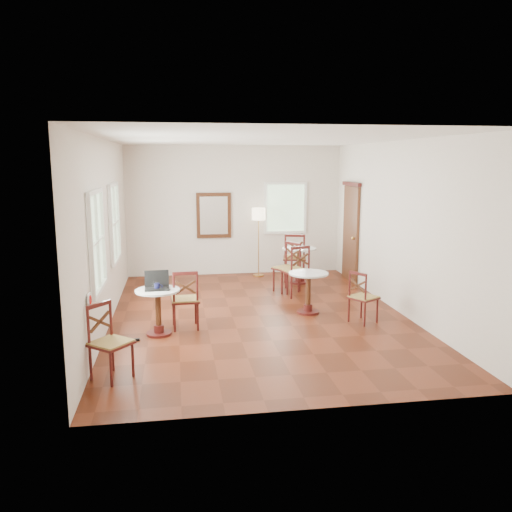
{
  "coord_description": "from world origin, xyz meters",
  "views": [
    {
      "loc": [
        -1.39,
        -8.58,
        2.65
      ],
      "look_at": [
        0.0,
        0.3,
        1.0
      ],
      "focal_mm": 36.5,
      "sensor_mm": 36.0,
      "label": 1
    }
  ],
  "objects": [
    {
      "name": "cafe_table_mid",
      "position": [
        0.89,
        0.03,
        0.45
      ],
      "size": [
        0.69,
        0.69,
        0.73
      ],
      "color": "#4A1612",
      "rests_on": "ground"
    },
    {
      "name": "ground",
      "position": [
        0.0,
        0.0,
        0.0
      ],
      "size": [
        7.0,
        7.0,
        0.0
      ],
      "primitive_type": "plane",
      "color": "#551F0E",
      "rests_on": "ground"
    },
    {
      "name": "power_adapter",
      "position": [
        -2.01,
        -0.99,
        0.02
      ],
      "size": [
        0.09,
        0.05,
        0.03
      ],
      "primitive_type": "cube",
      "color": "black",
      "rests_on": "ground"
    },
    {
      "name": "cafe_table_near",
      "position": [
        -1.68,
        -0.75,
        0.44
      ],
      "size": [
        0.68,
        0.68,
        0.72
      ],
      "color": "#4A1612",
      "rests_on": "ground"
    },
    {
      "name": "water_glass",
      "position": [
        -1.73,
        -0.73,
        0.77
      ],
      "size": [
        0.07,
        0.07,
        0.11
      ],
      "primitive_type": "cylinder",
      "color": "white",
      "rests_on": "cafe_table_near"
    },
    {
      "name": "chair_near_a",
      "position": [
        -1.27,
        -0.5,
        0.48
      ],
      "size": [
        0.46,
        0.46,
        0.96
      ],
      "rotation": [
        0.0,
        0.0,
        3.19
      ],
      "color": "#4A1612",
      "rests_on": "ground"
    },
    {
      "name": "laptop",
      "position": [
        -1.69,
        -0.68,
        0.78
      ],
      "size": [
        0.38,
        0.32,
        0.26
      ],
      "rotation": [
        0.0,
        0.0,
        0.04
      ],
      "color": "black",
      "rests_on": "cafe_table_near"
    },
    {
      "name": "chair_mid_b",
      "position": [
        1.64,
        -0.64,
        0.43
      ],
      "size": [
        0.55,
        0.55,
        0.87
      ],
      "rotation": [
        0.0,
        0.0,
        2.12
      ],
      "color": "#4A1612",
      "rests_on": "ground"
    },
    {
      "name": "chair_near_b",
      "position": [
        -2.22,
        -2.32,
        0.47
      ],
      "size": [
        0.61,
        0.61,
        0.94
      ],
      "rotation": [
        0.0,
        0.0,
        0.86
      ],
      "color": "#4A1612",
      "rests_on": "ground"
    },
    {
      "name": "navy_mug",
      "position": [
        -1.68,
        -0.75,
        0.77
      ],
      "size": [
        0.12,
        0.08,
        0.1
      ],
      "color": "#0F1034",
      "rests_on": "cafe_table_near"
    },
    {
      "name": "room_shell",
      "position": [
        -0.06,
        0.27,
        1.89
      ],
      "size": [
        5.02,
        7.02,
        3.01
      ],
      "color": "silver",
      "rests_on": "ground"
    },
    {
      "name": "chair_back_a",
      "position": [
        1.21,
        2.48,
        0.54
      ],
      "size": [
        0.6,
        0.6,
        1.08
      ],
      "rotation": [
        0.0,
        0.0,
        2.92
      ],
      "color": "#4A1612",
      "rests_on": "ground"
    },
    {
      "name": "cafe_table_back",
      "position": [
        1.27,
        2.31,
        0.48
      ],
      "size": [
        0.74,
        0.74,
        0.78
      ],
      "color": "#4A1612",
      "rests_on": "ground"
    },
    {
      "name": "chair_back_b",
      "position": [
        0.86,
        1.62,
        0.5
      ],
      "size": [
        0.64,
        0.64,
        1.0
      ],
      "rotation": [
        0.0,
        0.0,
        -0.95
      ],
      "color": "#4A1612",
      "rests_on": "ground"
    },
    {
      "name": "floor_lamp",
      "position": [
        0.5,
        3.15,
        1.34
      ],
      "size": [
        0.31,
        0.31,
        1.59
      ],
      "color": "#BF8C3F",
      "rests_on": "ground"
    },
    {
      "name": "mouse",
      "position": [
        -1.53,
        -0.85,
        0.73
      ],
      "size": [
        0.09,
        0.06,
        0.03
      ],
      "primitive_type": "ellipsoid",
      "rotation": [
        0.0,
        0.0,
        0.14
      ],
      "color": "black",
      "rests_on": "cafe_table_near"
    },
    {
      "name": "chair_mid_a",
      "position": [
        0.95,
        1.23,
        0.51
      ],
      "size": [
        0.59,
        0.59,
        1.02
      ],
      "rotation": [
        0.0,
        0.0,
        3.43
      ],
      "color": "#4A1612",
      "rests_on": "ground"
    }
  ]
}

